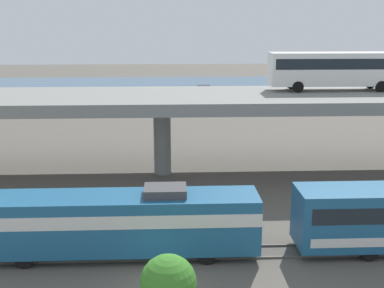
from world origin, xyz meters
name	(u,v)px	position (x,y,z in m)	size (l,w,h in m)	color
rail_strip_near	(160,260)	(0.00, 3.23, 0.06)	(110.00, 0.12, 0.12)	#59544C
rail_strip_far	(160,248)	(0.00, 4.77, 0.06)	(110.00, 0.12, 0.12)	#59544C
train_locomotive	(103,221)	(-3.20, 4.00, 2.19)	(17.28, 3.04, 4.18)	#1E5984
highway_overpass	(162,102)	(0.00, 20.00, 6.44)	(96.00, 10.54, 7.08)	gray
transit_bus_on_overpass	(336,68)	(15.65, 21.76, 9.14)	(12.00, 2.68, 3.40)	silver
pier_parking_lot	(165,102)	(0.00, 55.00, 0.77)	(70.17, 10.32, 1.54)	gray
parked_car_0	(321,90)	(24.95, 56.20, 2.32)	(4.53, 1.95, 1.50)	#9E998C
parked_car_1	(203,90)	(5.98, 57.02, 2.32)	(4.68, 1.95, 1.50)	#B7B7BC
parked_car_2	(57,94)	(-16.25, 53.21, 2.32)	(4.28, 1.95, 1.50)	navy
parked_car_3	(121,92)	(-6.77, 54.99, 2.32)	(4.19, 1.97, 1.50)	#0C4C26
parked_car_4	(303,93)	(21.07, 52.43, 2.31)	(4.09, 1.97, 1.50)	black
harbor_water	(166,87)	(0.00, 78.00, 0.00)	(140.00, 36.00, 0.01)	#385B7A
shrub_right	(168,283)	(0.51, -1.66, 1.35)	(2.70, 2.70, 2.70)	#3A7F28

